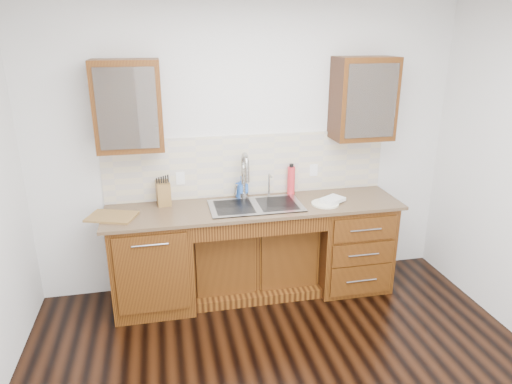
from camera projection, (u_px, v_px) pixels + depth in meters
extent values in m
cube|color=silver|center=(247.00, 149.00, 4.36)|extent=(4.00, 0.10, 2.70)
cube|color=#593014|center=(153.00, 261.00, 4.14)|extent=(0.70, 0.62, 0.88)
cube|color=#593014|center=(253.00, 255.00, 4.44)|extent=(1.20, 0.44, 0.70)
cube|color=#593014|center=(349.00, 242.00, 4.51)|extent=(0.70, 0.62, 0.88)
cube|color=#84705B|center=(255.00, 207.00, 4.16)|extent=(2.70, 0.65, 0.03)
cube|color=beige|center=(249.00, 165.00, 4.35)|extent=(2.70, 0.02, 0.59)
cube|color=#9E9EA5|center=(256.00, 215.00, 4.17)|extent=(0.84, 0.46, 0.19)
cylinder|color=#999993|center=(243.00, 178.00, 4.28)|extent=(0.04, 0.04, 0.40)
cylinder|color=#999993|center=(269.00, 184.00, 4.36)|extent=(0.02, 0.02, 0.24)
cube|color=#593014|center=(128.00, 106.00, 3.79)|extent=(0.55, 0.34, 0.75)
cube|color=#593014|center=(363.00, 99.00, 4.20)|extent=(0.55, 0.34, 0.75)
cube|color=white|center=(180.00, 178.00, 4.24)|extent=(0.08, 0.01, 0.12)
cube|color=white|center=(314.00, 170.00, 4.49)|extent=(0.08, 0.01, 0.12)
imported|color=blue|center=(242.00, 187.00, 4.33)|extent=(0.12, 0.12, 0.21)
cylinder|color=red|center=(291.00, 181.00, 4.41)|extent=(0.09, 0.09, 0.27)
cylinder|color=#E8E8C8|center=(325.00, 204.00, 4.18)|extent=(0.32, 0.32, 0.01)
cube|color=silver|center=(332.00, 200.00, 4.21)|extent=(0.26, 0.24, 0.03)
cube|color=brown|center=(163.00, 193.00, 4.17)|extent=(0.14, 0.20, 0.21)
cube|color=brown|center=(112.00, 217.00, 3.89)|extent=(0.46, 0.39, 0.02)
imported|color=white|center=(114.00, 112.00, 3.79)|extent=(0.17, 0.17, 0.11)
imported|color=silver|center=(146.00, 112.00, 3.84)|extent=(0.09, 0.09, 0.08)
imported|color=silver|center=(353.00, 104.00, 4.20)|extent=(0.17, 0.17, 0.11)
imported|color=silver|center=(368.00, 104.00, 4.23)|extent=(0.11, 0.11, 0.10)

